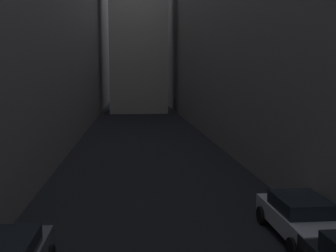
{
  "coord_description": "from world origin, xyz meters",
  "views": [
    {
      "loc": [
        -1.18,
        7.99,
        5.38
      ],
      "look_at": [
        0.0,
        20.94,
        3.79
      ],
      "focal_mm": 44.12,
      "sensor_mm": 36.0,
      "label": 1
    }
  ],
  "objects": [
    {
      "name": "ground_plane",
      "position": [
        0.0,
        48.0,
        0.0
      ],
      "size": [
        264.0,
        264.0,
        0.0
      ],
      "primitive_type": "plane",
      "color": "black"
    },
    {
      "name": "building_block_left",
      "position": [
        -11.15,
        50.0,
        12.08
      ],
      "size": [
        11.29,
        108.0,
        24.15
      ],
      "primitive_type": "cube",
      "color": "slate",
      "rests_on": "ground"
    },
    {
      "name": "building_block_right",
      "position": [
        11.47,
        50.0,
        10.13
      ],
      "size": [
        11.94,
        108.0,
        20.27
      ],
      "primitive_type": "cube",
      "color": "slate",
      "rests_on": "ground"
    },
    {
      "name": "parked_car_right_far",
      "position": [
        4.4,
        20.71,
        0.74
      ],
      "size": [
        1.92,
        4.3,
        1.4
      ],
      "rotation": [
        0.0,
        0.0,
        1.57
      ],
      "color": "#B7B7BC",
      "rests_on": "ground"
    }
  ]
}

